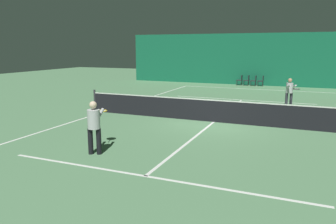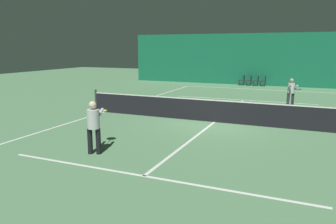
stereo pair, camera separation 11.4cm
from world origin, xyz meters
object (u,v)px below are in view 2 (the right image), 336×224
Objects in this scene: player_far at (291,91)px; courtside_chair_0 at (242,80)px; tennis_net at (215,110)px; player_near at (94,123)px; courtside_chair_2 at (256,80)px; courtside_chair_3 at (264,80)px; courtside_chair_1 at (249,80)px.

courtside_chair_0 is at bearing -176.81° from player_far.
player_near reaches higher than tennis_net.
tennis_net is 7.97× the size of player_far.
courtside_chair_2 and courtside_chair_3 have the same top height.
tennis_net is at bearing -50.38° from player_far.
player_far is at bearing 24.92° from courtside_chair_0.
courtside_chair_0 is 1.00× the size of courtside_chair_2.
courtside_chair_1 is at bearing 93.92° from tennis_net.
courtside_chair_1 is 1.13m from courtside_chair_3.
courtside_chair_1 is at bearing -23.12° from player_near.
player_near is at bearing -111.57° from tennis_net.
tennis_net is 5.83m from player_near.
courtside_chair_3 is (0.57, 0.00, 0.00)m from courtside_chair_2.
player_near is at bearing -46.79° from player_far.
tennis_net is 7.64× the size of player_near.
courtside_chair_0 is at bearing -90.00° from courtside_chair_2.
courtside_chair_0 is at bearing 96.21° from tennis_net.
courtside_chair_2 is at bearing -24.78° from player_near.
courtside_chair_1 is 1.00× the size of courtside_chair_2.
player_near reaches higher than player_far.
player_far is (2.71, 4.96, 0.37)m from tennis_net.
courtside_chair_1 is (-3.68, 9.13, -0.39)m from player_far.
courtside_chair_2 is at bearing 91.62° from tennis_net.
player_near reaches higher than courtside_chair_3.
courtside_chair_3 is (1.13, 0.00, 0.00)m from courtside_chair_1.
player_near is at bearing -6.75° from courtside_chair_3.
courtside_chair_0 is at bearing -90.00° from courtside_chair_1.
player_near is 1.04× the size of player_far.
player_far reaches higher than courtside_chair_1.
tennis_net reaches higher than courtside_chair_1.
courtside_chair_3 is (2.31, 19.51, -0.43)m from player_near.
courtside_chair_0 is (-4.24, 9.13, -0.39)m from player_far.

